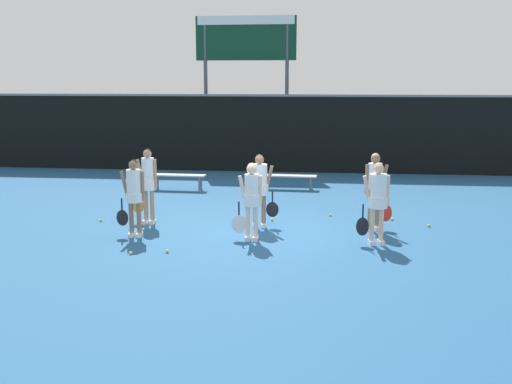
% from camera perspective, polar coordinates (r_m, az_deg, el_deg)
% --- Properties ---
extents(ground_plane, '(140.00, 140.00, 0.00)m').
position_cam_1_polar(ground_plane, '(13.33, 0.04, -3.88)').
color(ground_plane, '#235684').
extents(fence_windscreen, '(60.00, 0.08, 2.80)m').
position_cam_1_polar(fence_windscreen, '(21.71, 2.58, 5.62)').
color(fence_windscreen, black).
rests_on(fence_windscreen, ground_plane).
extents(scoreboard, '(3.80, 0.15, 5.66)m').
position_cam_1_polar(scoreboard, '(23.13, -0.97, 13.38)').
color(scoreboard, '#515156').
rests_on(scoreboard, ground_plane).
extents(bench_courtside, '(1.70, 0.42, 0.47)m').
position_cam_1_polar(bench_courtside, '(18.45, -7.43, 1.45)').
color(bench_courtside, '#B2B2B7').
rests_on(bench_courtside, ground_plane).
extents(bench_far, '(1.97, 0.44, 0.43)m').
position_cam_1_polar(bench_far, '(18.47, 2.76, 1.45)').
color(bench_far, '#B2B2B7').
rests_on(bench_far, ground_plane).
extents(player_0, '(0.63, 0.36, 1.68)m').
position_cam_1_polar(player_0, '(13.04, -11.56, -0.01)').
color(player_0, '#8C664C').
rests_on(player_0, ground_plane).
extents(player_1, '(0.65, 0.34, 1.65)m').
position_cam_1_polar(player_1, '(12.49, -0.45, -0.33)').
color(player_1, beige).
rests_on(player_1, ground_plane).
extents(player_2, '(0.66, 0.41, 1.70)m').
position_cam_1_polar(player_2, '(12.42, 11.48, -0.40)').
color(player_2, beige).
rests_on(player_2, ground_plane).
extents(player_3, '(0.62, 0.33, 1.77)m').
position_cam_1_polar(player_3, '(14.17, -10.26, 1.10)').
color(player_3, tan).
rests_on(player_3, ground_plane).
extents(player_4, '(0.68, 0.41, 1.68)m').
position_cam_1_polar(player_4, '(13.61, 0.35, 0.73)').
color(player_4, '#8C664C').
rests_on(player_4, ground_plane).
extents(player_5, '(0.63, 0.35, 1.74)m').
position_cam_1_polar(player_5, '(13.63, 11.26, 0.65)').
color(player_5, '#8C664C').
rests_on(player_5, ground_plane).
extents(tennis_ball_0, '(0.07, 0.07, 0.07)m').
position_cam_1_polar(tennis_ball_0, '(14.79, -14.57, -2.62)').
color(tennis_ball_0, '#CCE033').
rests_on(tennis_ball_0, ground_plane).
extents(tennis_ball_1, '(0.07, 0.07, 0.07)m').
position_cam_1_polar(tennis_ball_1, '(14.39, 0.73, -2.63)').
color(tennis_ball_1, '#CCE033').
rests_on(tennis_ball_1, ground_plane).
extents(tennis_ball_2, '(0.07, 0.07, 0.07)m').
position_cam_1_polar(tennis_ball_2, '(11.93, -8.46, -5.60)').
color(tennis_ball_2, '#CCE033').
rests_on(tennis_ball_2, ground_plane).
extents(tennis_ball_3, '(0.06, 0.06, 0.06)m').
position_cam_1_polar(tennis_ball_3, '(14.83, 11.75, -2.46)').
color(tennis_ball_3, '#CCE033').
rests_on(tennis_ball_3, ground_plane).
extents(tennis_ball_4, '(0.06, 0.06, 0.06)m').
position_cam_1_polar(tennis_ball_4, '(14.99, 7.10, -2.18)').
color(tennis_ball_4, '#CCE033').
rests_on(tennis_ball_4, ground_plane).
extents(tennis_ball_5, '(0.07, 0.07, 0.07)m').
position_cam_1_polar(tennis_ball_5, '(14.37, 16.16, -3.08)').
color(tennis_ball_5, '#CCE033').
rests_on(tennis_ball_5, ground_plane).
extents(tennis_ball_6, '(0.07, 0.07, 0.07)m').
position_cam_1_polar(tennis_ball_6, '(14.79, 12.85, -2.52)').
color(tennis_ball_6, '#CCE033').
rests_on(tennis_ball_6, ground_plane).
extents(tennis_ball_7, '(0.07, 0.07, 0.07)m').
position_cam_1_polar(tennis_ball_7, '(11.94, -11.85, -5.71)').
color(tennis_ball_7, '#CCE033').
rests_on(tennis_ball_7, ground_plane).
extents(tennis_ball_8, '(0.07, 0.07, 0.07)m').
position_cam_1_polar(tennis_ball_8, '(14.37, 1.55, -2.66)').
color(tennis_ball_8, '#CCE033').
rests_on(tennis_ball_8, ground_plane).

